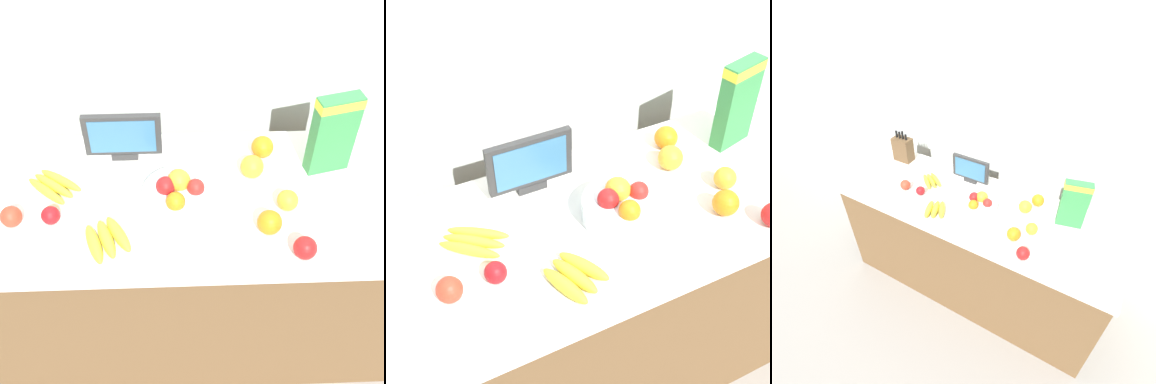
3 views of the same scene
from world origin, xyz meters
TOP-DOWN VIEW (x-y plane):
  - ground_plane at (0.00, 0.00)m, footprint 14.00×14.00m
  - wall_back at (0.00, 0.57)m, footprint 9.00×0.06m
  - counter at (0.00, 0.00)m, footprint 1.99×0.71m
  - knife_block at (-0.80, 0.22)m, footprint 0.16×0.10m
  - small_monitor at (-0.16, 0.22)m, footprint 0.29×0.03m
  - cereal_box at (0.61, 0.14)m, footprint 0.17×0.10m
  - fruit_bowl at (0.04, -0.03)m, footprint 0.25×0.25m
  - banana_bunch_left at (-0.42, 0.07)m, footprint 0.22×0.20m
  - banana_bunch_right at (-0.20, -0.19)m, footprint 0.19×0.21m
  - apple_leftmost at (-0.54, -0.10)m, footprint 0.08×0.08m
  - apple_near_bananas at (-0.40, -0.09)m, footprint 0.07×0.07m
  - apple_middle at (0.45, -0.27)m, footprint 0.08×0.08m
  - orange_by_cereal at (0.38, 0.22)m, footprint 0.09×0.09m
  - orange_mid_right at (0.32, 0.11)m, footprint 0.09×0.09m
  - orange_near_bowl at (0.43, -0.06)m, footprint 0.08×0.08m
  - orange_back_center at (0.35, -0.16)m, footprint 0.09×0.09m

SIDE VIEW (x-z plane):
  - ground_plane at x=0.00m, z-range 0.00..0.00m
  - counter at x=0.00m, z-range 0.00..0.88m
  - banana_bunch_left at x=-0.42m, z-range 0.88..0.91m
  - banana_bunch_right at x=-0.20m, z-range 0.88..0.92m
  - apple_near_bananas at x=-0.40m, z-range 0.88..0.95m
  - apple_leftmost at x=-0.54m, z-range 0.88..0.96m
  - orange_near_bowl at x=0.43m, z-range 0.88..0.96m
  - apple_middle at x=0.45m, z-range 0.88..0.96m
  - orange_back_center at x=0.35m, z-range 0.88..0.97m
  - orange_by_cereal at x=0.38m, z-range 0.88..0.97m
  - orange_mid_right at x=0.32m, z-range 0.88..0.97m
  - fruit_bowl at x=0.04m, z-range 0.87..1.00m
  - knife_block at x=-0.80m, z-range 0.83..1.14m
  - small_monitor at x=-0.16m, z-range 0.89..1.10m
  - cereal_box at x=0.61m, z-range 0.90..1.23m
  - wall_back at x=0.00m, z-range 0.00..2.60m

